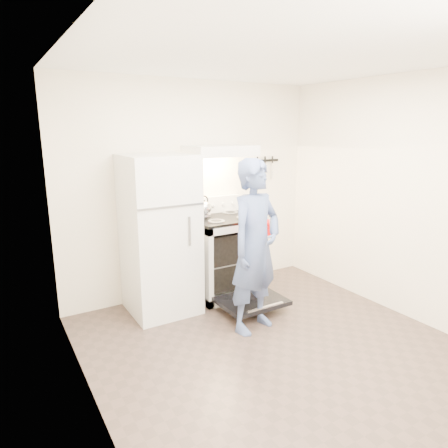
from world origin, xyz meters
The scene contains 15 objects.
floor centered at (0.00, 0.00, 0.00)m, with size 3.60×3.60×0.00m, color #4B3A32.
back_wall centered at (0.00, 1.80, 1.25)m, with size 3.20×0.02×2.50m, color white.
refrigerator centered at (-0.58, 1.45, 0.85)m, with size 0.70×0.70×1.70m, color silver.
stove_body centered at (0.23, 1.48, 0.46)m, with size 0.76×0.65×0.92m, color silver.
cooktop centered at (0.23, 1.48, 0.94)m, with size 0.76×0.65×0.03m, color black.
backsplash centered at (0.23, 1.76, 1.05)m, with size 0.76×0.07×0.20m, color silver.
oven_door centered at (0.23, 0.88, 0.12)m, with size 0.70×0.54×0.04m, color black.
oven_rack centered at (0.23, 1.48, 0.44)m, with size 0.60×0.52×0.01m, color slate.
range_hood centered at (0.23, 1.55, 1.71)m, with size 0.76×0.50×0.12m, color silver.
knife_strip centered at (1.05, 1.79, 1.55)m, with size 0.40×0.02×0.03m, color black.
pizza_stone centered at (0.26, 1.44, 0.45)m, with size 0.30×0.30×0.02m, color olive.
tea_kettle centered at (0.00, 1.54, 1.08)m, with size 0.22×0.18×0.26m, color #B4B5B9, non-canonical shape.
utensil_jar centered at (0.52, 1.27, 1.05)m, with size 0.09×0.09×0.13m, color silver.
person centered at (0.05, 0.58, 0.85)m, with size 0.62×0.41×1.69m, color #33486F.
dutch_oven centered at (0.39, 0.96, 0.91)m, with size 0.33×0.26×0.22m, color #CC0000, non-canonical shape.
Camera 1 is at (-2.10, -2.42, 1.96)m, focal length 32.00 mm.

